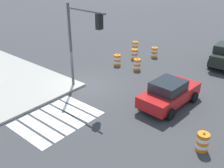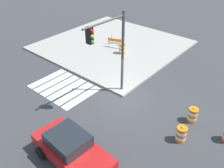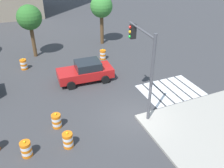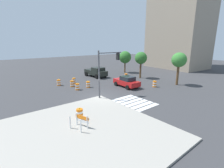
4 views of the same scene
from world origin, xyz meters
name	(u,v)px [view 1 (image 1 of 4)]	position (x,y,z in m)	size (l,w,h in m)	color
ground_plane	(86,86)	(0.00, 0.00, 0.00)	(120.00, 120.00, 0.00)	#38383A
crosswalk_stripes	(57,119)	(4.00, 1.80, 0.01)	(4.35, 3.20, 0.02)	silver
sports_car	(169,93)	(-1.35, 5.74, 0.81)	(4.41, 2.35, 1.63)	red
traffic_barrel_near_corner	(134,54)	(-6.68, -0.59, 0.45)	(0.56, 0.56, 1.02)	orange
traffic_barrel_median_near	(135,46)	(-8.64, -1.90, 0.45)	(0.56, 0.56, 1.02)	orange
traffic_barrel_median_far	(154,52)	(-8.26, 0.49, 0.45)	(0.56, 0.56, 1.02)	orange
traffic_barrel_far_curb	(137,65)	(-4.74, 1.05, 0.45)	(0.56, 0.56, 1.02)	orange
traffic_barrel_lane_center	(203,142)	(1.36, 8.96, 0.45)	(0.56, 0.56, 1.02)	orange
traffic_barrel_opposite_curb	(117,60)	(-4.53, -0.81, 0.45)	(0.56, 0.56, 1.02)	orange
traffic_light_pole	(82,34)	(0.65, 0.54, 3.91)	(0.48, 3.29, 5.50)	#4C4C51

